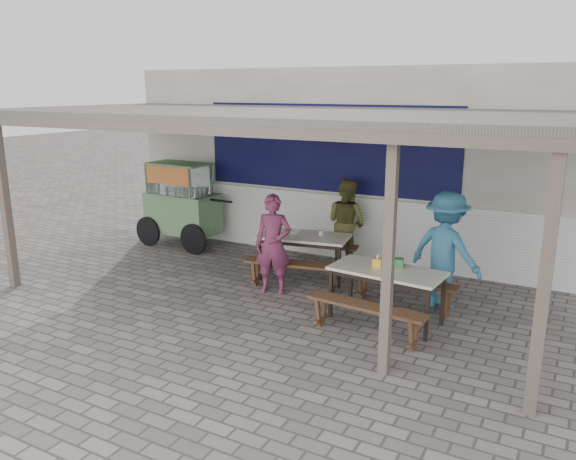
{
  "coord_description": "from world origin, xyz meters",
  "views": [
    {
      "loc": [
        4.15,
        -6.49,
        3.13
      ],
      "look_at": [
        0.14,
        0.9,
        1.0
      ],
      "focal_mm": 35.0,
      "sensor_mm": 36.0,
      "label": 1
    }
  ],
  "objects_px": {
    "table_left": "(304,240)",
    "condiment_jar": "(321,233)",
    "vendor_cart": "(181,201)",
    "condiment_bowl": "(295,232)",
    "bench_right_street": "(365,312)",
    "bench_right_wall": "(403,285)",
    "tissue_box": "(377,263)",
    "bench_left_street": "(293,269)",
    "patron_right_table": "(446,251)",
    "bench_left_wall": "(314,249)",
    "patron_street_side": "(273,244)",
    "table_right": "(387,275)",
    "donation_box": "(396,263)",
    "patron_wall_side": "(346,223)"
  },
  "relations": [
    {
      "from": "patron_street_side",
      "to": "patron_right_table",
      "type": "bearing_deg",
      "value": -1.06
    },
    {
      "from": "bench_left_wall",
      "to": "table_right",
      "type": "height_order",
      "value": "table_right"
    },
    {
      "from": "table_left",
      "to": "bench_right_wall",
      "type": "relative_size",
      "value": 0.98
    },
    {
      "from": "bench_left_street",
      "to": "bench_right_wall",
      "type": "distance_m",
      "value": 1.77
    },
    {
      "from": "bench_right_wall",
      "to": "vendor_cart",
      "type": "distance_m",
      "value": 5.13
    },
    {
      "from": "table_right",
      "to": "bench_right_wall",
      "type": "xyz_separation_m",
      "value": [
        0.06,
        0.63,
        -0.33
      ]
    },
    {
      "from": "patron_right_table",
      "to": "donation_box",
      "type": "height_order",
      "value": "patron_right_table"
    },
    {
      "from": "table_left",
      "to": "patron_right_table",
      "type": "xyz_separation_m",
      "value": [
        2.38,
        -0.19,
        0.19
      ]
    },
    {
      "from": "table_left",
      "to": "condiment_bowl",
      "type": "relative_size",
      "value": 8.46
    },
    {
      "from": "patron_wall_side",
      "to": "patron_right_table",
      "type": "distance_m",
      "value": 2.35
    },
    {
      "from": "table_right",
      "to": "donation_box",
      "type": "height_order",
      "value": "donation_box"
    },
    {
      "from": "vendor_cart",
      "to": "condiment_bowl",
      "type": "height_order",
      "value": "vendor_cart"
    },
    {
      "from": "bench_left_street",
      "to": "vendor_cart",
      "type": "height_order",
      "value": "vendor_cart"
    },
    {
      "from": "patron_wall_side",
      "to": "condiment_jar",
      "type": "xyz_separation_m",
      "value": [
        -0.09,
        -0.87,
        0.0
      ]
    },
    {
      "from": "bench_left_wall",
      "to": "patron_right_table",
      "type": "xyz_separation_m",
      "value": [
        2.48,
        -0.77,
        0.52
      ]
    },
    {
      "from": "vendor_cart",
      "to": "patron_street_side",
      "type": "xyz_separation_m",
      "value": [
        3.0,
        -1.49,
        -0.14
      ]
    },
    {
      "from": "bench_left_wall",
      "to": "condiment_jar",
      "type": "xyz_separation_m",
      "value": [
        0.36,
        -0.47,
        0.45
      ]
    },
    {
      "from": "bench_left_wall",
      "to": "bench_right_street",
      "type": "xyz_separation_m",
      "value": [
        1.86,
        -2.3,
        0.0
      ]
    },
    {
      "from": "condiment_jar",
      "to": "patron_right_table",
      "type": "bearing_deg",
      "value": -8.18
    },
    {
      "from": "bench_right_wall",
      "to": "donation_box",
      "type": "relative_size",
      "value": 8.62
    },
    {
      "from": "bench_left_wall",
      "to": "table_right",
      "type": "relative_size",
      "value": 1.02
    },
    {
      "from": "bench_left_street",
      "to": "bench_right_street",
      "type": "height_order",
      "value": "same"
    },
    {
      "from": "condiment_bowl",
      "to": "tissue_box",
      "type": "bearing_deg",
      "value": -30.46
    },
    {
      "from": "patron_right_table",
      "to": "condiment_bowl",
      "type": "bearing_deg",
      "value": 13.86
    },
    {
      "from": "donation_box",
      "to": "bench_left_street",
      "type": "bearing_deg",
      "value": 168.88
    },
    {
      "from": "bench_right_street",
      "to": "condiment_jar",
      "type": "distance_m",
      "value": 2.41
    },
    {
      "from": "table_right",
      "to": "bench_right_wall",
      "type": "relative_size",
      "value": 0.96
    },
    {
      "from": "table_left",
      "to": "bench_right_street",
      "type": "bearing_deg",
      "value": -54.38
    },
    {
      "from": "bench_right_street",
      "to": "patron_street_side",
      "type": "relative_size",
      "value": 1.04
    },
    {
      "from": "bench_right_wall",
      "to": "condiment_bowl",
      "type": "distance_m",
      "value": 2.17
    },
    {
      "from": "bench_right_wall",
      "to": "tissue_box",
      "type": "relative_size",
      "value": 13.6
    },
    {
      "from": "patron_wall_side",
      "to": "condiment_bowl",
      "type": "bearing_deg",
      "value": 78.34
    },
    {
      "from": "table_left",
      "to": "bench_left_wall",
      "type": "bearing_deg",
      "value": 90.0
    },
    {
      "from": "bench_left_street",
      "to": "tissue_box",
      "type": "xyz_separation_m",
      "value": [
        1.55,
        -0.45,
        0.47
      ]
    },
    {
      "from": "donation_box",
      "to": "condiment_jar",
      "type": "distance_m",
      "value": 1.94
    },
    {
      "from": "table_right",
      "to": "vendor_cart",
      "type": "xyz_separation_m",
      "value": [
        -4.91,
        1.74,
        0.24
      ]
    },
    {
      "from": "patron_street_side",
      "to": "patron_wall_side",
      "type": "xyz_separation_m",
      "value": [
        0.45,
        1.83,
        0.01
      ]
    },
    {
      "from": "table_left",
      "to": "patron_wall_side",
      "type": "height_order",
      "value": "patron_wall_side"
    },
    {
      "from": "patron_street_side",
      "to": "vendor_cart",
      "type": "bearing_deg",
      "value": 137.74
    },
    {
      "from": "table_left",
      "to": "tissue_box",
      "type": "distance_m",
      "value": 1.96
    },
    {
      "from": "bench_right_street",
      "to": "condiment_bowl",
      "type": "bearing_deg",
      "value": 143.1
    },
    {
      "from": "bench_right_wall",
      "to": "condiment_jar",
      "type": "xyz_separation_m",
      "value": [
        -1.61,
        0.58,
        0.45
      ]
    },
    {
      "from": "table_left",
      "to": "condiment_jar",
      "type": "bearing_deg",
      "value": 14.55
    },
    {
      "from": "bench_left_wall",
      "to": "condiment_bowl",
      "type": "relative_size",
      "value": 8.54
    },
    {
      "from": "bench_left_wall",
      "to": "condiment_jar",
      "type": "relative_size",
      "value": 17.92
    },
    {
      "from": "patron_street_side",
      "to": "patron_right_table",
      "type": "xyz_separation_m",
      "value": [
        2.49,
        0.65,
        0.08
      ]
    },
    {
      "from": "table_left",
      "to": "bench_right_street",
      "type": "distance_m",
      "value": 2.47
    },
    {
      "from": "bench_right_wall",
      "to": "vendor_cart",
      "type": "xyz_separation_m",
      "value": [
        -4.97,
        1.11,
        0.58
      ]
    },
    {
      "from": "table_left",
      "to": "patron_right_table",
      "type": "bearing_deg",
      "value": -14.54
    },
    {
      "from": "patron_street_side",
      "to": "donation_box",
      "type": "height_order",
      "value": "patron_street_side"
    }
  ]
}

